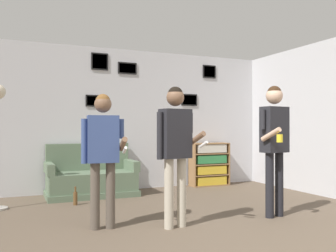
{
  "coord_description": "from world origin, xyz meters",
  "views": [
    {
      "loc": [
        -2.2,
        -2.61,
        1.18
      ],
      "look_at": [
        -0.17,
        2.17,
        1.21
      ],
      "focal_mm": 40.0,
      "sensor_mm": 36.0,
      "label": 1
    }
  ],
  "objects": [
    {
      "name": "person_player_foreground_left",
      "position": [
        -1.19,
        1.73,
        0.96
      ],
      "size": [
        0.5,
        0.47,
        1.59
      ],
      "color": "brown",
      "rests_on": "ground_plane"
    },
    {
      "name": "bookshelf",
      "position": [
        1.6,
        4.15,
        0.44
      ],
      "size": [
        0.82,
        0.3,
        0.88
      ],
      "color": "olive",
      "rests_on": "ground_plane"
    },
    {
      "name": "couch",
      "position": [
        -0.88,
        3.95,
        0.3
      ],
      "size": [
        1.54,
        0.8,
        0.9
      ],
      "color": "#5B7056",
      "rests_on": "ground_plane"
    },
    {
      "name": "person_watcher_holding_cup",
      "position": [
        1.06,
        1.42,
        1.08
      ],
      "size": [
        0.5,
        0.48,
        1.75
      ],
      "color": "black",
      "rests_on": "ground_plane"
    },
    {
      "name": "wall_right",
      "position": [
        2.83,
        2.17,
        1.35
      ],
      "size": [
        0.06,
        6.74,
        2.7
      ],
      "color": "silver",
      "rests_on": "ground_plane"
    },
    {
      "name": "bottle_on_floor",
      "position": [
        -1.26,
        3.24,
        0.11
      ],
      "size": [
        0.06,
        0.06,
        0.28
      ],
      "color": "brown",
      "rests_on": "ground_plane"
    },
    {
      "name": "wall_back",
      "position": [
        0.0,
        4.37,
        1.36
      ],
      "size": [
        8.01,
        0.08,
        2.7
      ],
      "color": "silver",
      "rests_on": "ground_plane"
    },
    {
      "name": "person_player_foreground_center",
      "position": [
        -0.38,
        1.45,
        1.03
      ],
      "size": [
        0.54,
        0.44,
        1.68
      ],
      "color": "#B7AD99",
      "rests_on": "ground_plane"
    }
  ]
}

